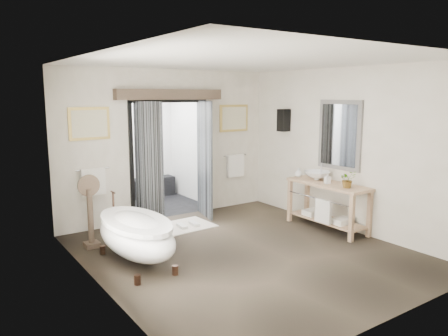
{
  "coord_description": "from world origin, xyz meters",
  "views": [
    {
      "loc": [
        -3.93,
        -5.11,
        2.42
      ],
      "look_at": [
        0.0,
        0.6,
        1.25
      ],
      "focal_mm": 35.0,
      "sensor_mm": 36.0,
      "label": 1
    }
  ],
  "objects_px": {
    "clawfoot_tub": "(136,234)",
    "rug": "(180,227)",
    "vanity": "(327,202)",
    "basin": "(317,175)"
  },
  "relations": [
    {
      "from": "clawfoot_tub",
      "to": "rug",
      "type": "distance_m",
      "value": 1.88
    },
    {
      "from": "vanity",
      "to": "basin",
      "type": "xyz_separation_m",
      "value": [
        0.06,
        0.33,
        0.43
      ]
    },
    {
      "from": "basin",
      "to": "vanity",
      "type": "bearing_deg",
      "value": -101.07
    },
    {
      "from": "clawfoot_tub",
      "to": "vanity",
      "type": "bearing_deg",
      "value": -6.5
    },
    {
      "from": "rug",
      "to": "basin",
      "type": "distance_m",
      "value": 2.71
    },
    {
      "from": "vanity",
      "to": "basin",
      "type": "height_order",
      "value": "basin"
    },
    {
      "from": "basin",
      "to": "clawfoot_tub",
      "type": "bearing_deg",
      "value": 178.12
    },
    {
      "from": "vanity",
      "to": "rug",
      "type": "relative_size",
      "value": 1.33
    },
    {
      "from": "vanity",
      "to": "basin",
      "type": "distance_m",
      "value": 0.54
    },
    {
      "from": "clawfoot_tub",
      "to": "basin",
      "type": "xyz_separation_m",
      "value": [
        3.58,
        -0.07,
        0.49
      ]
    }
  ]
}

